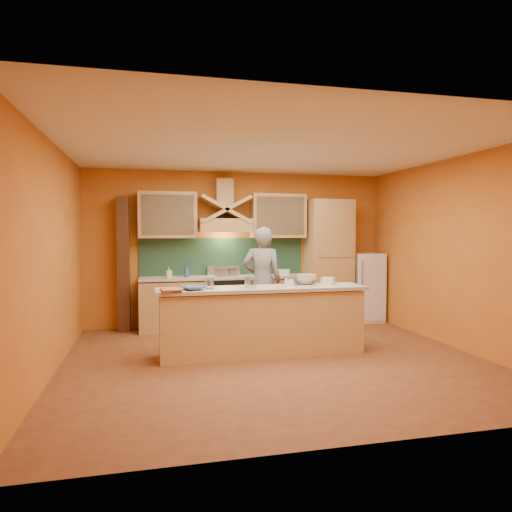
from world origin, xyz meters
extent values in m
cube|color=brown|center=(0.00, 0.00, 0.00)|extent=(5.50, 5.00, 0.01)
cube|color=white|center=(0.00, 0.00, 2.80)|extent=(5.50, 5.00, 0.01)
cube|color=orange|center=(0.00, 2.50, 1.40)|extent=(5.50, 0.02, 2.80)
cube|color=orange|center=(0.00, -2.50, 1.40)|extent=(5.50, 0.02, 2.80)
cube|color=orange|center=(-2.75, 0.00, 1.40)|extent=(0.02, 5.00, 2.80)
cube|color=orange|center=(2.75, 0.00, 1.40)|extent=(0.02, 5.00, 2.80)
cube|color=tan|center=(-1.25, 2.20, 0.43)|extent=(1.10, 0.60, 0.86)
cube|color=tan|center=(0.65, 2.20, 0.43)|extent=(1.10, 0.60, 0.86)
cube|color=beige|center=(-0.30, 2.20, 0.90)|extent=(3.00, 0.62, 0.04)
cube|color=black|center=(-0.30, 2.20, 0.45)|extent=(0.60, 0.58, 0.90)
cube|color=#1C3E2D|center=(-0.30, 2.48, 1.25)|extent=(3.00, 0.03, 0.70)
cube|color=tan|center=(-0.30, 2.25, 1.82)|extent=(0.92, 0.50, 0.24)
cube|color=tan|center=(-0.30, 2.35, 2.40)|extent=(0.30, 0.30, 0.50)
cube|color=tan|center=(-1.30, 2.33, 2.00)|extent=(1.00, 0.35, 0.80)
cube|color=tan|center=(0.70, 2.33, 2.00)|extent=(1.00, 0.35, 0.80)
cube|color=tan|center=(1.65, 2.20, 1.15)|extent=(0.80, 0.60, 2.30)
cube|color=white|center=(2.40, 2.20, 0.65)|extent=(0.58, 0.60, 1.30)
cube|color=#472816|center=(-2.05, 2.35, 1.15)|extent=(0.20, 0.30, 2.30)
cube|color=#DDB571|center=(-0.10, 0.30, 0.44)|extent=(2.80, 0.55, 0.88)
cube|color=beige|center=(-0.10, 0.30, 0.92)|extent=(2.90, 0.62, 0.05)
imported|color=gray|center=(0.21, 1.58, 0.90)|extent=(0.74, 0.58, 1.79)
cylinder|color=silver|center=(-0.39, 2.10, 0.98)|extent=(0.23, 0.23, 0.16)
cylinder|color=#B5B4BB|center=(-0.19, 2.20, 0.97)|extent=(0.22, 0.22, 0.14)
imported|color=beige|center=(-1.30, 2.08, 1.02)|extent=(0.11, 0.11, 0.20)
imported|color=#304D86|center=(-1.00, 2.17, 1.04)|extent=(0.09, 0.09, 0.23)
imported|color=silver|center=(0.77, 2.25, 0.96)|extent=(0.26, 0.26, 0.08)
cube|color=white|center=(0.76, 2.24, 0.97)|extent=(0.34, 0.30, 0.10)
imported|color=#B2603F|center=(-1.48, 0.13, 0.96)|extent=(0.28, 0.37, 0.03)
imported|color=#3D5E86|center=(-1.19, 0.20, 0.98)|extent=(0.34, 0.41, 0.03)
cylinder|color=silver|center=(-0.29, 0.22, 1.02)|extent=(0.16, 0.16, 0.15)
cylinder|color=white|center=(-0.83, 0.29, 1.02)|extent=(0.13, 0.13, 0.14)
cube|color=white|center=(0.32, 0.41, 0.99)|extent=(0.14, 0.14, 0.10)
imported|color=silver|center=(0.54, 0.37, 0.98)|extent=(0.34, 0.34, 0.08)
cube|color=beige|center=(0.52, 0.23, 0.95)|extent=(0.24, 0.20, 0.01)
cube|color=beige|center=(0.61, 0.48, 1.02)|extent=(0.24, 0.20, 0.15)
cube|color=#EDE9C3|center=(0.89, 0.36, 1.00)|extent=(0.22, 0.21, 0.11)
camera|label=1|loc=(-1.62, -5.78, 1.70)|focal=32.00mm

